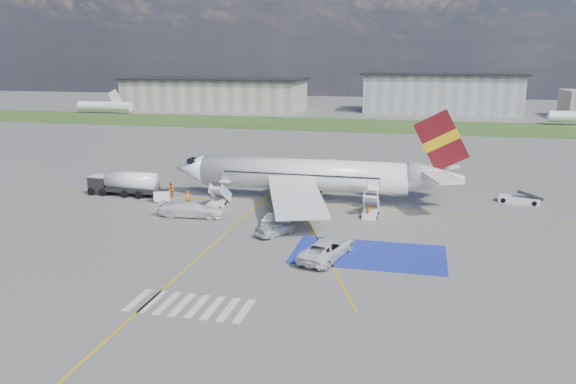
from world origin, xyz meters
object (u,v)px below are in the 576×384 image
car_silver_a (275,228)px  van_white_a (327,245)px  belt_loader (520,200)px  van_white_b (192,207)px  gpu_cart (162,196)px  airliner (315,175)px  car_silver_b (278,219)px  fuel_tanker (124,185)px

car_silver_a → van_white_a: (6.25, -5.16, 0.39)m
belt_loader → car_silver_a: size_ratio=1.18×
van_white_a → van_white_b: van_white_a is taller
gpu_cart → airliner: bearing=-6.1°
car_silver_a → belt_loader: bearing=-113.0°
car_silver_a → car_silver_b: car_silver_b is taller
gpu_cart → fuel_tanker: bearing=141.4°
car_silver_a → van_white_a: bearing=171.1°
car_silver_a → van_white_b: size_ratio=0.80×
fuel_tanker → car_silver_a: fuel_tanker is taller
airliner → car_silver_b: (-1.93, -11.19, -2.62)m
fuel_tanker → belt_loader: bearing=10.8°
gpu_cart → van_white_b: size_ratio=0.39×
airliner → van_white_a: airliner is taller
belt_loader → van_white_a: 31.91m
airliner → car_silver_a: bearing=-95.4°
gpu_cart → car_silver_a: bearing=-49.9°
gpu_cart → belt_loader: bearing=-7.7°
belt_loader → car_silver_b: (-27.01, -16.26, 0.39)m
car_silver_a → car_silver_b: size_ratio=0.97×
fuel_tanker → van_white_b: 14.62m
car_silver_a → van_white_b: 11.75m
airliner → car_silver_b: airliner is taller
fuel_tanker → airliner: bearing=8.1°
fuel_tanker → van_white_a: (29.74, -16.96, -0.19)m
airliner → belt_loader: (25.09, 5.07, -3.01)m
car_silver_b → van_white_b: 10.41m
belt_loader → car_silver_b: bearing=-136.0°
fuel_tanker → belt_loader: (49.95, 7.72, -0.96)m
fuel_tanker → car_silver_b: 24.48m
fuel_tanker → gpu_cart: size_ratio=4.32×
airliner → car_silver_b: size_ratio=7.85×
van_white_a → van_white_b: bearing=-15.0°
car_silver_a → van_white_a: size_ratio=0.73×
fuel_tanker → car_silver_b: (22.94, -8.54, -0.57)m
airliner → fuel_tanker: 25.09m
fuel_tanker → van_white_a: size_ratio=1.54×
airliner → car_silver_b: 11.66m
belt_loader → fuel_tanker: bearing=-158.3°
car_silver_b → airliner: bearing=-87.4°
airliner → gpu_cart: (-18.54, -4.74, -2.68)m
van_white_a → van_white_b: size_ratio=1.08×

